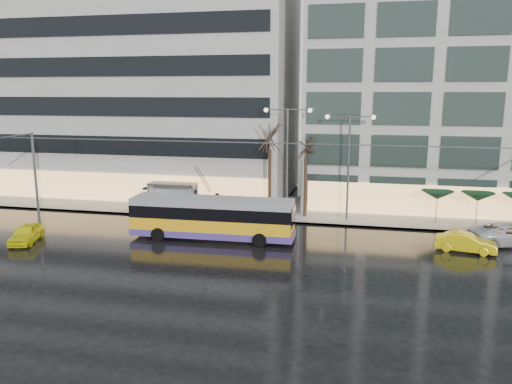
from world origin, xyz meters
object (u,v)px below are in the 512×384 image
(bus_shelter, at_px, (170,190))
(taxi_a, at_px, (26,233))
(street_lamp_near, at_px, (287,147))
(trolleybus, at_px, (212,219))

(bus_shelter, distance_m, taxi_a, 12.54)
(street_lamp_near, bearing_deg, bus_shelter, -179.37)
(bus_shelter, xyz_separation_m, taxi_a, (-6.59, -10.58, -1.30))
(taxi_a, bearing_deg, bus_shelter, 41.84)
(trolleybus, bearing_deg, street_lamp_near, 59.13)
(street_lamp_near, relative_size, taxi_a, 2.34)
(bus_shelter, distance_m, street_lamp_near, 11.14)
(bus_shelter, bearing_deg, taxi_a, -121.91)
(bus_shelter, relative_size, taxi_a, 1.09)
(trolleybus, xyz_separation_m, bus_shelter, (-6.07, 7.10, 0.49))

